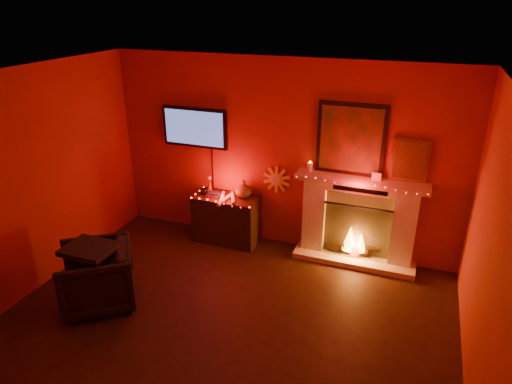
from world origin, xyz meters
TOP-DOWN VIEW (x-y plane):
  - room at (0.00, 0.00)m, footprint 5.00×5.00m
  - fireplace at (1.14, 2.39)m, footprint 1.72×0.40m
  - tv at (-1.30, 2.45)m, footprint 1.00×0.07m
  - sunburst_clock at (-0.05, 2.48)m, footprint 0.40×0.03m
  - console_table at (-0.74, 2.26)m, footprint 0.94×0.60m
  - armchair at (-1.55, 0.31)m, footprint 1.13×1.13m

SIDE VIEW (x-z plane):
  - armchair at x=-1.55m, z-range 0.00..0.75m
  - console_table at x=-0.74m, z-range -0.10..0.88m
  - fireplace at x=1.14m, z-range -0.37..1.81m
  - sunburst_clock at x=-0.05m, z-range 0.80..1.20m
  - room at x=0.00m, z-range -1.15..3.85m
  - tv at x=-1.30m, z-range 1.03..2.27m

